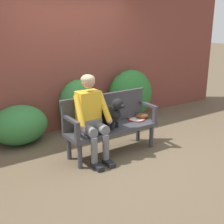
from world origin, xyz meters
TOP-DOWN VIEW (x-y plane):
  - ground_plane at (0.00, 0.00)m, footprint 40.00×40.00m
  - brick_garden_fence at (0.00, 1.57)m, footprint 8.00×0.30m
  - hedge_bush_far_right at (0.05, 1.24)m, footprint 0.75×0.70m
  - hedge_bush_mid_right at (1.26, 1.19)m, footprint 1.02×0.68m
  - hedge_bush_far_left at (-1.11, 1.20)m, footprint 0.97×0.79m
  - garden_bench at (0.00, 0.00)m, footprint 1.51×0.48m
  - bench_backrest at (0.00, 0.21)m, footprint 1.55×0.06m
  - bench_armrest_left_end at (-0.71, -0.09)m, footprint 0.06×0.48m
  - bench_armrest_right_end at (0.71, -0.09)m, footprint 0.06×0.48m
  - person_seated at (-0.38, -0.01)m, footprint 0.56×0.64m
  - dog_on_bench at (-0.02, -0.02)m, footprint 0.34×0.49m
  - tennis_racket at (0.54, 0.10)m, footprint 0.42×0.56m
  - baseball_glove at (0.67, 0.08)m, footprint 0.28×0.27m

SIDE VIEW (x-z plane):
  - ground_plane at x=0.00m, z-range 0.00..0.00m
  - hedge_bush_far_left at x=-1.11m, z-range 0.00..0.68m
  - garden_bench at x=0.00m, z-range 0.16..0.60m
  - tennis_racket at x=0.54m, z-range 0.44..0.47m
  - baseball_glove at x=0.67m, z-range 0.44..0.53m
  - hedge_bush_far_right at x=0.05m, z-range 0.00..0.99m
  - hedge_bush_mid_right at x=1.26m, z-range 0.00..1.07m
  - bench_armrest_left_end at x=-0.71m, z-range 0.50..0.78m
  - bench_armrest_right_end at x=0.71m, z-range 0.50..0.78m
  - dog_on_bench at x=-0.02m, z-range 0.44..0.93m
  - bench_backrest at x=0.00m, z-range 0.45..0.95m
  - person_seated at x=-0.38m, z-range 0.06..1.37m
  - brick_garden_fence at x=0.00m, z-range 0.00..2.73m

